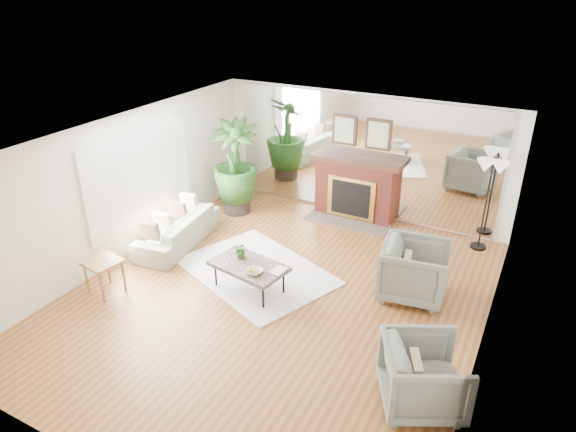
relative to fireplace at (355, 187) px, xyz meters
The scene contains 18 objects.
ground 3.33m from the fireplace, 90.00° to the right, with size 7.00×7.00×0.00m, color brown.
wall_left 4.46m from the fireplace, 132.54° to the right, with size 0.02×7.00×2.50m, color silver.
wall_right 4.46m from the fireplace, 47.46° to the right, with size 0.02×7.00×2.50m, color silver.
wall_back 0.63m from the fireplace, 90.00° to the left, with size 6.00×0.02×2.50m, color silver.
mirror_panel 0.63m from the fireplace, 90.00° to the left, with size 5.40×0.04×2.40m, color silver.
window_panel 4.17m from the fireplace, 135.99° to the right, with size 0.04×2.40×1.50m, color #B2E09E.
fireplace is the anchor object (origin of this frame).
area_rug 2.94m from the fireplace, 103.22° to the right, with size 2.50×1.79×0.03m, color white.
coffee_table 3.35m from the fireplace, 98.10° to the right, with size 1.29×0.89×0.47m.
sofa 3.60m from the fireplace, 133.21° to the right, with size 1.94×0.76×0.57m, color gray.
armchair_back 2.91m from the fireplace, 50.52° to the right, with size 0.97×0.99×0.90m, color slate.
armchair_front 5.08m from the fireplace, 59.83° to the right, with size 0.90×0.92×0.84m, color slate.
side_table 5.03m from the fireplace, 118.96° to the right, with size 0.57×0.57×0.57m.
potted_ficus 2.47m from the fireplace, 158.06° to the right, with size 1.21×1.21×1.96m.
floor_lamp 2.63m from the fireplace, ahead, with size 0.55×0.30×1.69m.
tabletop_plant 3.26m from the fireplace, 102.00° to the right, with size 0.25×0.21×0.27m, color #306224.
fruit_bowl 3.50m from the fireplace, 94.27° to the right, with size 0.26×0.26×0.06m, color olive.
book 3.26m from the fireplace, 91.06° to the right, with size 0.19×0.26×0.02m, color olive.
Camera 1 is at (3.27, -5.82, 4.61)m, focal length 32.00 mm.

